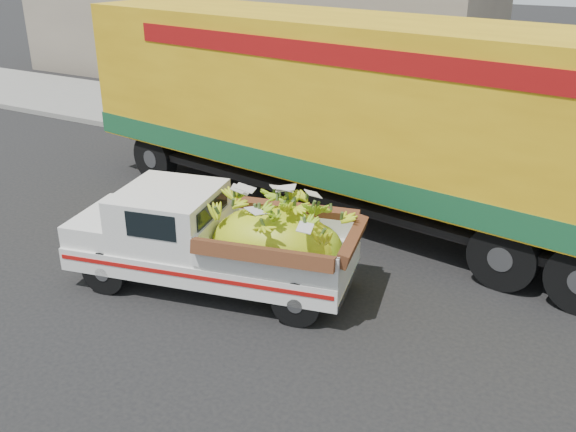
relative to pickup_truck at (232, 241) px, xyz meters
The scene contains 6 objects.
ground 1.18m from the pickup_truck, 140.35° to the left, with size 100.00×100.00×0.00m, color black.
curb 6.13m from the pickup_truck, 96.11° to the left, with size 60.00×0.25×0.15m, color gray.
sidewalk 8.21m from the pickup_truck, 94.54° to the left, with size 60.00×4.00×0.14m, color gray.
building_left 16.58m from the pickup_truck, 121.62° to the left, with size 18.00×6.00×5.00m, color gray.
pickup_truck is the anchor object (origin of this frame).
semi_trailer 3.83m from the pickup_truck, 84.52° to the left, with size 12.05×4.11×3.80m.
Camera 1 is at (5.77, -7.80, 5.10)m, focal length 40.00 mm.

